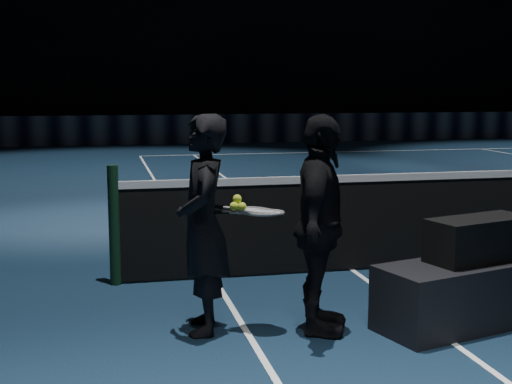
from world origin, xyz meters
TOP-DOWN VIEW (x-y plane):
  - net_post_left at (-6.40, 0.00)m, footprint 0.10×0.10m
  - sponsor_backdrop at (0.00, 15.50)m, footprint 22.00×0.15m
  - player_bench at (-3.72, -1.68)m, footprint 1.73×0.97m
  - racket_bag at (-3.72, -1.68)m, footprint 0.88×0.56m
  - bag_signature at (-3.72, -1.86)m, footprint 0.37×0.11m
  - player_a at (-5.79, -1.40)m, footprint 0.45×0.62m
  - player_b at (-4.97, -1.61)m, footprint 0.72×1.02m
  - racket_lower at (-5.35, -1.51)m, footprint 0.71×0.38m
  - racket_upper at (-5.39, -1.46)m, footprint 0.71×0.34m
  - tennis_balls at (-5.54, -1.46)m, footprint 0.12×0.10m

SIDE VIEW (x-z plane):
  - player_bench at x=-3.72m, z-range 0.00..0.49m
  - sponsor_backdrop at x=0.00m, z-range 0.00..0.90m
  - net_post_left at x=-6.40m, z-range 0.00..1.10m
  - racket_bag at x=-3.72m, z-range 0.49..0.82m
  - bag_signature at x=-3.72m, z-range 0.60..0.71m
  - player_a at x=-5.79m, z-range 0.00..1.61m
  - player_b at x=-4.97m, z-range 0.00..1.61m
  - racket_lower at x=-5.35m, z-range 0.88..0.91m
  - racket_upper at x=-5.39m, z-range 0.85..0.95m
  - tennis_balls at x=-5.54m, z-range 0.89..1.01m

